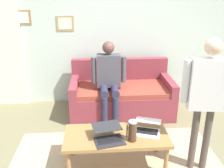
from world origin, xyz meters
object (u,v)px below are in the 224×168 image
object	(u,v)px
person_seated	(109,77)
person_standing	(207,90)
couch	(121,95)
laptop_left	(108,136)
laptop_center	(147,128)
french_press	(133,131)
coffee_table	(116,138)

from	to	relation	value
person_seated	person_standing	bearing A→B (deg)	127.02
couch	laptop_left	distance (m)	1.54
person_standing	person_seated	bearing A→B (deg)	-52.98
couch	laptop_center	xyz separation A→B (m)	(-0.17, 1.36, 0.16)
couch	laptop_center	world-z (taller)	couch
laptop_left	laptop_center	distance (m)	0.49
couch	laptop_left	bearing A→B (deg)	78.42
person_standing	couch	bearing A→B (deg)	-63.69
laptop_left	person_seated	xyz separation A→B (m)	(-0.08, -1.27, 0.26)
laptop_center	person_standing	bearing A→B (deg)	164.10
couch	french_press	xyz separation A→B (m)	(0.04, 1.54, 0.24)
french_press	person_standing	distance (m)	0.92
coffee_table	person_standing	world-z (taller)	person_standing
french_press	person_standing	size ratio (longest dim) A/B	0.18
couch	laptop_center	distance (m)	1.38
laptop_center	french_press	distance (m)	0.28
laptop_left	couch	bearing A→B (deg)	-101.58
couch	person_standing	xyz separation A→B (m)	(-0.76, 1.53, 0.70)
laptop_center	person_standing	distance (m)	0.82
laptop_left	french_press	size ratio (longest dim) A/B	1.50
couch	coffee_table	bearing A→B (deg)	81.59
coffee_table	person_seated	distance (m)	1.23
couch	person_standing	world-z (taller)	person_standing
french_press	person_seated	xyz separation A→B (m)	(0.19, -1.31, 0.18)
laptop_left	person_seated	bearing A→B (deg)	-93.61
couch	french_press	bearing A→B (deg)	88.54
person_standing	laptop_center	bearing A→B (deg)	-15.90
french_press	coffee_table	bearing A→B (deg)	-37.99
couch	coffee_table	size ratio (longest dim) A/B	1.39
couch	laptop_center	bearing A→B (deg)	97.06
coffee_table	french_press	world-z (taller)	french_press
laptop_center	person_standing	world-z (taller)	person_standing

